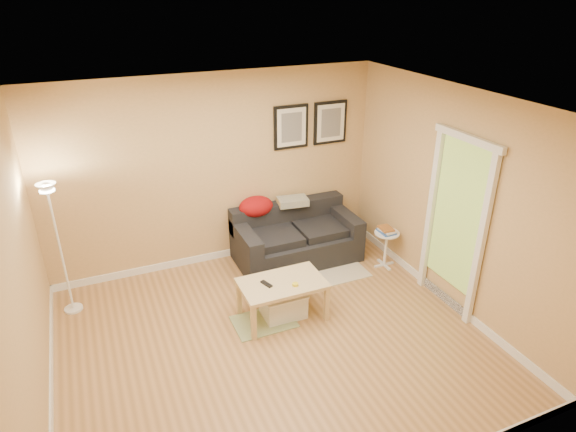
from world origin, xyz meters
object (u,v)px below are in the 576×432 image
object	(u,v)px
storage_bin	(283,304)
book_stack	(386,230)
floor_lamp	(61,254)
coffee_table	(282,300)
side_table	(385,249)
sofa	(297,235)

from	to	relation	value
storage_bin	book_stack	xyz separation A→B (m)	(1.72, 0.50, 0.40)
book_stack	floor_lamp	distance (m)	4.06
coffee_table	side_table	bearing A→B (deg)	23.13
side_table	floor_lamp	distance (m)	4.10
coffee_table	floor_lamp	size ratio (longest dim) A/B	0.59
sofa	side_table	size ratio (longest dim) A/B	3.28
sofa	floor_lamp	distance (m)	3.00
sofa	side_table	xyz separation A→B (m)	(1.04, -0.66, -0.12)
sofa	side_table	bearing A→B (deg)	-32.29
book_stack	sofa	bearing A→B (deg)	156.58
sofa	floor_lamp	size ratio (longest dim) A/B	1.03
sofa	storage_bin	size ratio (longest dim) A/B	3.37
side_table	floor_lamp	size ratio (longest dim) A/B	0.31
coffee_table	floor_lamp	bearing A→B (deg)	160.32
coffee_table	side_table	size ratio (longest dim) A/B	1.87
storage_bin	floor_lamp	distance (m)	2.62
side_table	book_stack	bearing A→B (deg)	152.32
book_stack	floor_lamp	bearing A→B (deg)	-179.72
sofa	floor_lamp	world-z (taller)	floor_lamp
sofa	side_table	distance (m)	1.24
side_table	coffee_table	bearing A→B (deg)	-163.68
storage_bin	floor_lamp	bearing A→B (deg)	154.13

